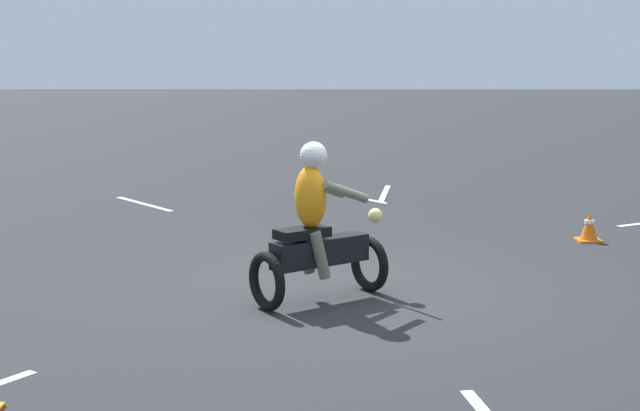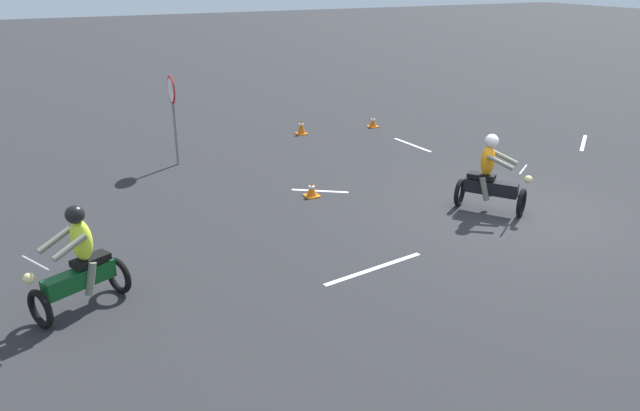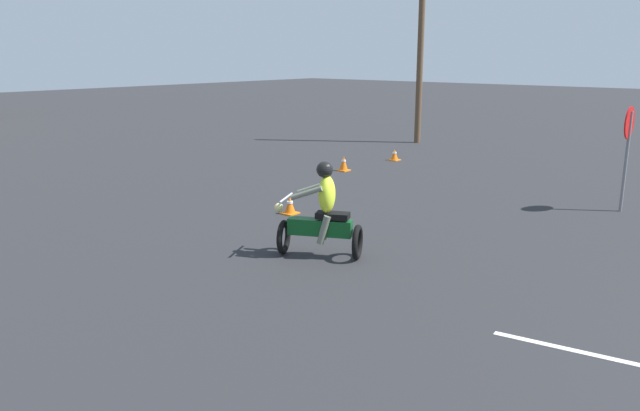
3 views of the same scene
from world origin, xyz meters
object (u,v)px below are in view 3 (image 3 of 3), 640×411
(traffic_cone_near_right, at_px, (394,155))
(stop_sign, at_px, (628,137))
(motorcycle_rider_background, at_px, (322,216))
(utility_pole_near, at_px, (420,49))
(traffic_cone_near_left, at_px, (344,164))
(traffic_cone_far_left, at_px, (290,206))

(traffic_cone_near_right, bearing_deg, stop_sign, -108.31)
(motorcycle_rider_background, relative_size, utility_pole_near, 0.23)
(traffic_cone_near_right, bearing_deg, utility_pole_near, 21.49)
(traffic_cone_near_left, distance_m, traffic_cone_far_left, 5.29)
(traffic_cone_far_left, bearing_deg, stop_sign, -48.37)
(utility_pole_near, bearing_deg, traffic_cone_near_right, -158.51)
(traffic_cone_near_right, distance_m, utility_pole_near, 5.54)
(stop_sign, bearing_deg, motorcycle_rider_background, 155.36)
(stop_sign, xyz_separation_m, traffic_cone_far_left, (-4.85, 5.45, -1.45))
(motorcycle_rider_background, height_order, utility_pole_near, utility_pole_near)
(traffic_cone_near_right, distance_m, traffic_cone_far_left, 7.63)
(motorcycle_rider_background, height_order, traffic_cone_near_right, motorcycle_rider_background)
(traffic_cone_near_left, bearing_deg, utility_pole_near, 12.54)
(stop_sign, xyz_separation_m, traffic_cone_near_right, (2.49, 7.54, -1.46))
(stop_sign, relative_size, utility_pole_near, 0.32)
(motorcycle_rider_background, xyz_separation_m, utility_pole_near, (13.24, 6.09, 2.83))
(traffic_cone_far_left, relative_size, utility_pole_near, 0.05)
(traffic_cone_near_left, height_order, traffic_cone_far_left, traffic_cone_near_left)
(traffic_cone_near_right, bearing_deg, traffic_cone_near_left, 176.95)
(utility_pole_near, bearing_deg, traffic_cone_far_left, -162.08)
(traffic_cone_near_right, relative_size, traffic_cone_far_left, 0.96)
(stop_sign, bearing_deg, utility_pole_near, 54.26)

